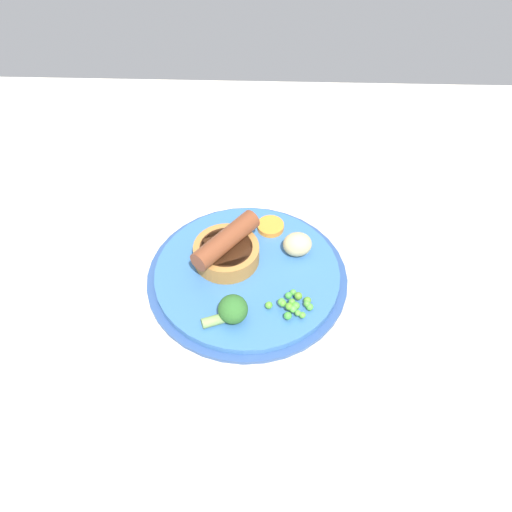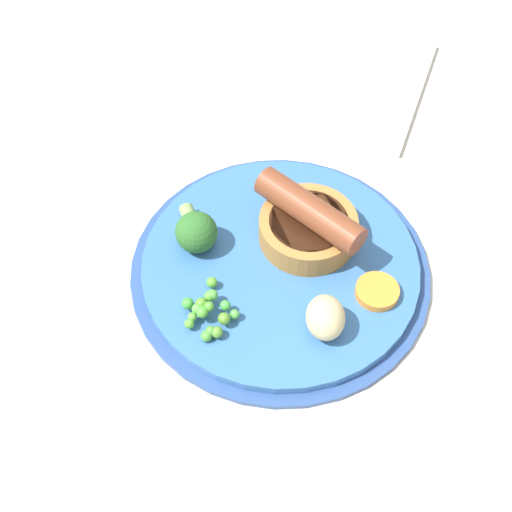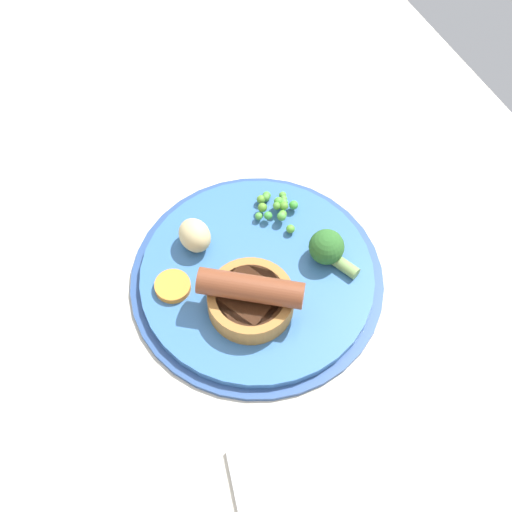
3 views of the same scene
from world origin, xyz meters
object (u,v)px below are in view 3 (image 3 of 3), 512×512
pea_pile (276,207)px  dinner_plate (257,280)px  potato_chunk_0 (198,234)px  carrot_slice_0 (174,288)px  sausage_pudding (251,297)px  broccoli_floret_near (328,249)px

pea_pile → dinner_plate: bearing=136.1°
potato_chunk_0 → carrot_slice_0: 6.08cm
sausage_pudding → broccoli_floret_near: 9.49cm
sausage_pudding → broccoli_floret_near: size_ratio=1.68×
broccoli_floret_near → potato_chunk_0: size_ratio=1.51×
dinner_plate → potato_chunk_0: (6.29, 3.28, 2.47)cm
pea_pile → sausage_pudding: bearing=137.6°
dinner_plate → carrot_slice_0: bearing=72.1°
pea_pile → broccoli_floret_near: 7.54cm
pea_pile → broccoli_floret_near: bearing=-166.9°
dinner_plate → carrot_slice_0: size_ratio=7.16×
sausage_pudding → broccoli_floret_near: sausage_pudding is taller
dinner_plate → sausage_pudding: bearing=140.8°
sausage_pudding → broccoli_floret_near: bearing=-133.9°
sausage_pudding → pea_pile: bearing=-93.2°
pea_pile → carrot_slice_0: bearing=103.3°
potato_chunk_0 → broccoli_floret_near: bearing=-126.9°
dinner_plate → pea_pile: 8.14cm
broccoli_floret_near → carrot_slice_0: size_ratio=1.58×
pea_pile → potato_chunk_0: (0.56, 8.78, 0.73)cm
broccoli_floret_near → potato_chunk_0: bearing=32.2°
pea_pile → carrot_slice_0: 13.80cm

